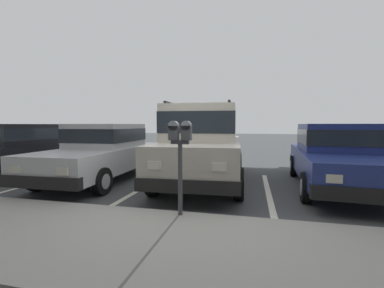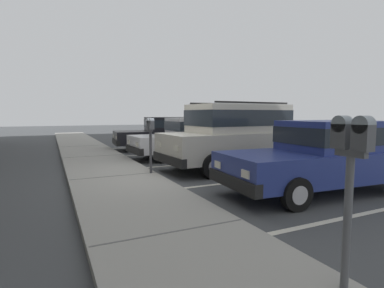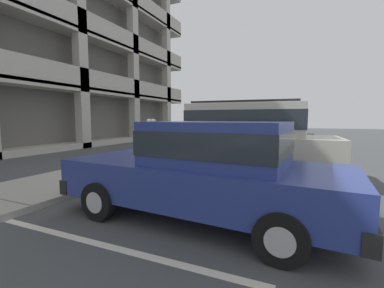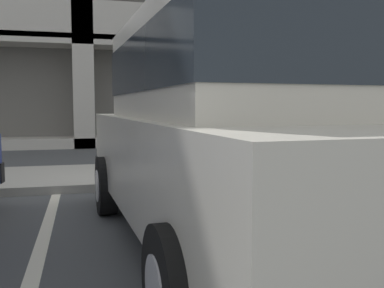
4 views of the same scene
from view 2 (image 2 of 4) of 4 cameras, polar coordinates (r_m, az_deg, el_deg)
ground_plane at (r=8.24m, az=-5.49°, el=-6.45°), size 80.00×80.00×0.10m
sidewalk at (r=7.88m, az=-14.48°, el=-6.35°), size 40.00×2.20×0.12m
parking_stall_lines at (r=10.08m, az=-0.82°, el=-3.89°), size 11.81×4.80×0.01m
silver_suv at (r=9.34m, az=8.65°, el=2.00°), size 2.21×4.88×2.03m
red_sedan at (r=7.05m, az=24.08°, el=-1.80°), size 2.04×4.58×1.54m
dark_hatchback at (r=11.63m, az=-0.17°, el=1.45°), size 1.93×4.52×1.54m
blue_coupe at (r=14.48m, az=-5.36°, el=2.26°), size 2.08×4.60×1.54m
parking_meter_near at (r=7.94m, az=-7.92°, el=2.23°), size 0.35×0.12×1.46m
parking_meter_far at (r=2.93m, az=27.96°, el=-3.00°), size 0.35×0.12×1.55m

